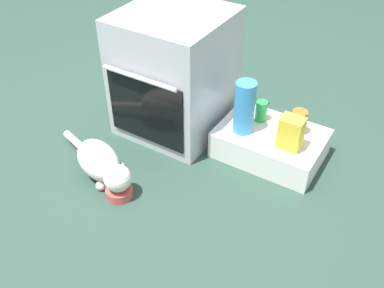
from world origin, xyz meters
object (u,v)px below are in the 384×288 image
(pantry_cabinet, at_px, (270,143))
(oven, at_px, (175,73))
(cat, at_px, (102,163))
(snack_bag, at_px, (291,133))
(sauce_jar, at_px, (299,122))
(water_bottle, at_px, (244,108))
(food_bowl, at_px, (119,191))
(soda_can, at_px, (261,111))

(pantry_cabinet, bearing_deg, oven, -177.15)
(cat, relative_size, snack_bag, 3.51)
(sauce_jar, bearing_deg, pantry_cabinet, -151.69)
(oven, bearing_deg, snack_bag, -3.32)
(oven, height_order, water_bottle, oven)
(oven, relative_size, water_bottle, 2.37)
(oven, height_order, food_bowl, oven)
(water_bottle, bearing_deg, cat, -132.06)
(pantry_cabinet, distance_m, sauce_jar, 0.20)
(soda_can, bearing_deg, sauce_jar, -1.81)
(sauce_jar, bearing_deg, oven, -172.63)
(soda_can, bearing_deg, food_bowl, -118.01)
(soda_can, bearing_deg, oven, -168.73)
(soda_can, bearing_deg, water_bottle, -105.74)
(oven, xyz_separation_m, food_bowl, (0.10, -0.67, -0.32))
(pantry_cabinet, relative_size, food_bowl, 4.13)
(snack_bag, bearing_deg, pantry_cabinet, 149.87)
(pantry_cabinet, distance_m, cat, 0.92)
(sauce_jar, bearing_deg, cat, -137.64)
(food_bowl, xyz_separation_m, sauce_jar, (0.63, 0.76, 0.20))
(oven, height_order, pantry_cabinet, oven)
(food_bowl, bearing_deg, sauce_jar, 50.45)
(water_bottle, xyz_separation_m, snack_bag, (0.27, -0.00, -0.06))
(pantry_cabinet, bearing_deg, water_bottle, -153.16)
(pantry_cabinet, distance_m, soda_can, 0.19)
(cat, distance_m, sauce_jar, 1.06)
(pantry_cabinet, distance_m, food_bowl, 0.87)
(pantry_cabinet, distance_m, snack_bag, 0.22)
(oven, distance_m, food_bowl, 0.75)
(cat, height_order, snack_bag, snack_bag)
(soda_can, bearing_deg, snack_bag, -32.25)
(water_bottle, height_order, snack_bag, water_bottle)
(pantry_cabinet, bearing_deg, cat, -135.62)
(food_bowl, bearing_deg, pantry_cabinet, 53.81)
(cat, relative_size, sauce_jar, 4.52)
(water_bottle, relative_size, sauce_jar, 2.14)
(cat, distance_m, snack_bag, 0.98)
(water_bottle, bearing_deg, sauce_jar, 27.51)
(pantry_cabinet, distance_m, water_bottle, 0.28)
(cat, bearing_deg, pantry_cabinet, 63.95)
(snack_bag, bearing_deg, cat, -143.91)
(sauce_jar, bearing_deg, snack_bag, -86.87)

